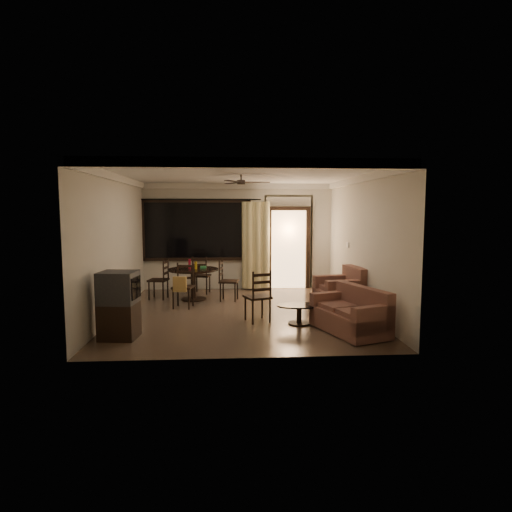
{
  "coord_description": "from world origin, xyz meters",
  "views": [
    {
      "loc": [
        -0.26,
        -8.62,
        2.07
      ],
      "look_at": [
        0.31,
        0.2,
        1.15
      ],
      "focal_mm": 30.0,
      "sensor_mm": 36.0,
      "label": 1
    }
  ],
  "objects": [
    {
      "name": "dining_chair_south",
      "position": [
        -1.24,
        0.51,
        0.31
      ],
      "size": [
        0.49,
        0.53,
        0.95
      ],
      "rotation": [
        0.0,
        0.0,
        -0.18
      ],
      "color": "black",
      "rests_on": "ground"
    },
    {
      "name": "tv_cabinet",
      "position": [
        -2.05,
        -1.66,
        0.55
      ],
      "size": [
        0.64,
        0.58,
        1.1
      ],
      "rotation": [
        0.0,
        0.0,
        -0.11
      ],
      "color": "black",
      "rests_on": "ground"
    },
    {
      "name": "armchair",
      "position": [
        2.11,
        0.01,
        0.37
      ],
      "size": [
        1.02,
        1.02,
        0.9
      ],
      "rotation": [
        0.0,
        0.0,
        0.15
      ],
      "color": "#492722",
      "rests_on": "ground"
    },
    {
      "name": "room_shell",
      "position": [
        0.59,
        1.77,
        1.83
      ],
      "size": [
        5.5,
        6.7,
        5.5
      ],
      "color": "beige",
      "rests_on": "ground"
    },
    {
      "name": "dining_chair_east",
      "position": [
        -0.27,
        1.21,
        0.28
      ],
      "size": [
        0.49,
        0.49,
        0.95
      ],
      "rotation": [
        0.0,
        0.0,
        1.39
      ],
      "color": "black",
      "rests_on": "ground"
    },
    {
      "name": "ground",
      "position": [
        0.0,
        0.0,
        0.0
      ],
      "size": [
        5.5,
        5.5,
        0.0
      ],
      "primitive_type": "plane",
      "color": "#7F6651",
      "rests_on": "ground"
    },
    {
      "name": "sofa",
      "position": [
        1.85,
        -1.57,
        0.3
      ],
      "size": [
        1.18,
        1.59,
        0.76
      ],
      "rotation": [
        0.0,
        0.0,
        0.34
      ],
      "color": "#492722",
      "rests_on": "ground"
    },
    {
      "name": "dining_chair_west",
      "position": [
        -1.91,
        1.51,
        0.28
      ],
      "size": [
        0.49,
        0.49,
        0.95
      ],
      "rotation": [
        0.0,
        0.0,
        -1.75
      ],
      "color": "black",
      "rests_on": "ground"
    },
    {
      "name": "dining_chair_north",
      "position": [
        -0.95,
        2.13,
        0.28
      ],
      "size": [
        0.49,
        0.49,
        0.95
      ],
      "rotation": [
        0.0,
        0.0,
        2.96
      ],
      "color": "black",
      "rests_on": "ground"
    },
    {
      "name": "coffee_table",
      "position": [
        1.03,
        -0.97,
        0.24
      ],
      "size": [
        0.82,
        0.49,
        0.36
      ],
      "rotation": [
        0.0,
        0.0,
        -0.05
      ],
      "color": "black",
      "rests_on": "ground"
    },
    {
      "name": "side_chair",
      "position": [
        0.29,
        -0.74,
        0.29
      ],
      "size": [
        0.56,
        0.56,
        0.98
      ],
      "rotation": [
        0.0,
        0.0,
        3.49
      ],
      "color": "black",
      "rests_on": "ground"
    },
    {
      "name": "dining_table",
      "position": [
        -1.09,
        1.36,
        0.58
      ],
      "size": [
        1.17,
        1.17,
        0.95
      ],
      "rotation": [
        0.0,
        0.0,
        -0.18
      ],
      "color": "black",
      "rests_on": "ground"
    }
  ]
}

